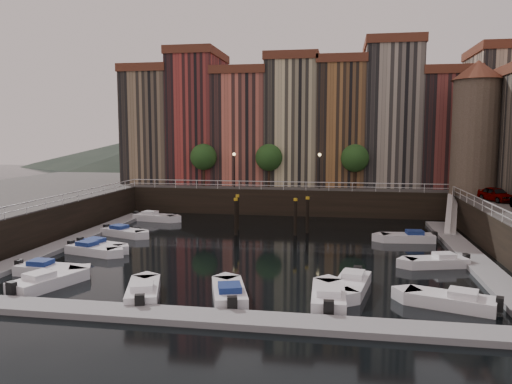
% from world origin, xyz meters
% --- Properties ---
extents(ground, '(200.00, 200.00, 0.00)m').
position_xyz_m(ground, '(0.00, 0.00, 0.00)').
color(ground, black).
rests_on(ground, ground).
extents(quay_far, '(80.00, 20.00, 3.00)m').
position_xyz_m(quay_far, '(0.00, 26.00, 1.50)').
color(quay_far, black).
rests_on(quay_far, ground).
extents(dock_left, '(2.00, 28.00, 0.35)m').
position_xyz_m(dock_left, '(-16.20, -1.00, 0.17)').
color(dock_left, gray).
rests_on(dock_left, ground).
extents(dock_right, '(2.00, 28.00, 0.35)m').
position_xyz_m(dock_right, '(16.20, -1.00, 0.17)').
color(dock_right, gray).
rests_on(dock_right, ground).
extents(dock_near, '(30.00, 2.00, 0.35)m').
position_xyz_m(dock_near, '(0.00, -17.00, 0.17)').
color(dock_near, gray).
rests_on(dock_near, ground).
extents(mountains, '(145.00, 100.00, 18.00)m').
position_xyz_m(mountains, '(1.72, 110.00, 7.92)').
color(mountains, '#2D382D').
rests_on(mountains, ground).
extents(far_terrace, '(48.70, 10.30, 17.50)m').
position_xyz_m(far_terrace, '(3.31, 23.50, 10.95)').
color(far_terrace, '#8D7759').
rests_on(far_terrace, quay_far).
extents(corner_tower, '(5.20, 5.20, 13.80)m').
position_xyz_m(corner_tower, '(20.00, 14.50, 10.19)').
color(corner_tower, '#6B5B4C').
rests_on(corner_tower, quay_right).
extents(promenade_trees, '(21.20, 3.20, 5.20)m').
position_xyz_m(promenade_trees, '(-1.33, 18.20, 6.58)').
color(promenade_trees, black).
rests_on(promenade_trees, quay_far).
extents(street_lamps, '(10.36, 0.36, 4.18)m').
position_xyz_m(street_lamps, '(-1.00, 17.20, 5.90)').
color(street_lamps, black).
rests_on(street_lamps, quay_far).
extents(railings, '(36.08, 34.04, 0.52)m').
position_xyz_m(railings, '(0.00, 4.88, 3.79)').
color(railings, white).
rests_on(railings, ground).
extents(gangway, '(2.78, 8.32, 3.73)m').
position_xyz_m(gangway, '(17.10, 10.00, 1.92)').
color(gangway, white).
rests_on(gangway, ground).
extents(mooring_pilings, '(7.19, 2.87, 3.78)m').
position_xyz_m(mooring_pilings, '(-0.18, 5.68, 1.65)').
color(mooring_pilings, black).
rests_on(mooring_pilings, ground).
extents(boat_left_0, '(4.67, 1.94, 1.06)m').
position_xyz_m(boat_left_0, '(-12.68, -10.75, 0.36)').
color(boat_left_0, white).
rests_on(boat_left_0, ground).
extents(boat_left_1, '(4.70, 2.72, 1.05)m').
position_xyz_m(boat_left_1, '(-12.60, -4.84, 0.35)').
color(boat_left_1, white).
rests_on(boat_left_1, ground).
extents(boat_left_2, '(4.64, 2.85, 1.04)m').
position_xyz_m(boat_left_2, '(-12.59, -3.60, 0.35)').
color(boat_left_2, white).
rests_on(boat_left_2, ground).
extents(boat_left_3, '(4.72, 3.08, 1.06)m').
position_xyz_m(boat_left_3, '(-13.19, 2.14, 0.36)').
color(boat_left_3, white).
rests_on(boat_left_3, ground).
extents(boat_left_4, '(4.95, 2.45, 1.11)m').
position_xyz_m(boat_left_4, '(-13.43, 10.45, 0.37)').
color(boat_left_4, white).
rests_on(boat_left_4, ground).
extents(boat_right_0, '(4.98, 3.16, 1.12)m').
position_xyz_m(boat_right_0, '(12.55, -12.84, 0.38)').
color(boat_right_0, white).
rests_on(boat_right_0, ground).
extents(boat_right_1, '(4.65, 2.77, 1.04)m').
position_xyz_m(boat_right_1, '(13.34, -4.17, 0.35)').
color(boat_right_1, white).
rests_on(boat_right_1, ground).
extents(boat_right_3, '(4.81, 2.17, 1.08)m').
position_xyz_m(boat_right_3, '(12.41, 4.07, 0.37)').
color(boat_right_3, white).
rests_on(boat_right_3, ground).
extents(boat_near_0, '(3.33, 5.17, 1.16)m').
position_xyz_m(boat_near_0, '(-11.06, -13.30, 0.39)').
color(boat_near_0, white).
rests_on(boat_near_0, ground).
extents(boat_near_1, '(3.04, 4.87, 1.09)m').
position_xyz_m(boat_near_1, '(-4.53, -14.14, 0.37)').
color(boat_near_1, white).
rests_on(boat_near_1, ground).
extents(boat_near_2, '(3.02, 4.97, 1.11)m').
position_xyz_m(boat_near_2, '(0.38, -13.62, 0.38)').
color(boat_near_2, white).
rests_on(boat_near_2, ground).
extents(boat_near_3, '(1.95, 5.01, 1.14)m').
position_xyz_m(boat_near_3, '(5.93, -13.33, 0.39)').
color(boat_near_3, white).
rests_on(boat_near_3, ground).
extents(car_a, '(2.83, 4.24, 1.34)m').
position_xyz_m(car_a, '(20.72, 8.90, 3.67)').
color(car_a, gray).
rests_on(car_a, quay_right).
extents(boat_extra_566, '(2.57, 4.97, 1.11)m').
position_xyz_m(boat_extra_566, '(7.24, -10.73, 0.38)').
color(boat_extra_566, white).
rests_on(boat_extra_566, ground).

